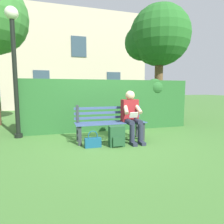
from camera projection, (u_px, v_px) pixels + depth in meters
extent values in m
plane|color=#3D6B2D|center=(111.00, 141.00, 4.56)|extent=(60.00, 60.00, 0.00)
cube|color=#2D3338|center=(143.00, 131.00, 4.59)|extent=(0.07, 0.07, 0.43)
cube|color=#2D3338|center=(80.00, 136.00, 4.17)|extent=(0.07, 0.07, 0.43)
cube|color=#2D3338|center=(137.00, 129.00, 4.90)|extent=(0.07, 0.07, 0.43)
cube|color=#2D3338|center=(78.00, 132.00, 4.48)|extent=(0.07, 0.07, 0.43)
cube|color=#384C7A|center=(108.00, 121.00, 4.71)|extent=(1.65, 0.06, 0.02)
cube|color=#384C7A|center=(110.00, 122.00, 4.57)|extent=(1.65, 0.06, 0.02)
cube|color=#384C7A|center=(112.00, 123.00, 4.44)|extent=(1.65, 0.06, 0.02)
cube|color=#384C7A|center=(113.00, 124.00, 4.30)|extent=(1.65, 0.06, 0.02)
cube|color=#2D3338|center=(137.00, 112.00, 4.88)|extent=(0.06, 0.06, 0.40)
cube|color=#2D3338|center=(77.00, 114.00, 4.47)|extent=(0.06, 0.06, 0.40)
cube|color=#384C7A|center=(108.00, 117.00, 4.69)|extent=(1.65, 0.02, 0.06)
cube|color=#384C7A|center=(108.00, 113.00, 4.67)|extent=(1.65, 0.02, 0.06)
cube|color=#384C7A|center=(108.00, 108.00, 4.66)|extent=(1.65, 0.02, 0.06)
cube|color=maroon|center=(130.00, 110.00, 4.63)|extent=(0.38, 0.22, 0.52)
sphere|color=#D8AD8C|center=(130.00, 95.00, 4.56)|extent=(0.22, 0.22, 0.22)
cylinder|color=#232838|center=(137.00, 121.00, 4.48)|extent=(0.13, 0.42, 0.13)
cylinder|color=#232838|center=(129.00, 122.00, 4.43)|extent=(0.13, 0.42, 0.13)
cylinder|color=#232838|center=(140.00, 134.00, 4.31)|extent=(0.12, 0.12, 0.45)
cylinder|color=#232838|center=(132.00, 134.00, 4.26)|extent=(0.12, 0.12, 0.45)
cube|color=#232838|center=(142.00, 143.00, 4.26)|extent=(0.10, 0.24, 0.07)
cube|color=#232838|center=(133.00, 144.00, 4.20)|extent=(0.10, 0.24, 0.07)
cylinder|color=#D8AD8C|center=(138.00, 108.00, 4.53)|extent=(0.14, 0.32, 0.26)
cylinder|color=#D8AD8C|center=(126.00, 109.00, 4.44)|extent=(0.14, 0.32, 0.26)
cube|color=white|center=(134.00, 115.00, 4.39)|extent=(0.20, 0.07, 0.13)
cube|color=#265B28|center=(109.00, 105.00, 5.88)|extent=(4.94, 0.63, 1.48)
sphere|color=#265B28|center=(154.00, 88.00, 6.15)|extent=(0.56, 0.56, 0.56)
sphere|color=#265B28|center=(67.00, 90.00, 5.54)|extent=(0.50, 0.50, 0.50)
cylinder|color=brown|center=(158.00, 86.00, 8.09)|extent=(0.34, 0.34, 2.70)
sphere|color=#236023|center=(160.00, 36.00, 7.85)|extent=(2.43, 2.43, 2.43)
sphere|color=#236023|center=(142.00, 43.00, 8.05)|extent=(1.46, 1.46, 1.46)
cube|color=#BCAD93|center=(76.00, 62.00, 13.14)|extent=(8.73, 3.11, 6.03)
cube|color=#334756|center=(114.00, 82.00, 12.41)|extent=(0.90, 0.04, 1.20)
cube|color=#334756|center=(42.00, 81.00, 11.19)|extent=(0.90, 0.04, 1.20)
cube|color=#334756|center=(79.00, 47.00, 11.56)|extent=(0.90, 0.04, 1.20)
cube|color=#1E4728|center=(117.00, 136.00, 4.10)|extent=(0.33, 0.17, 0.44)
cube|color=#1E4728|center=(118.00, 142.00, 4.01)|extent=(0.23, 0.04, 0.19)
cylinder|color=#1E4728|center=(119.00, 134.00, 4.22)|extent=(0.04, 0.04, 0.26)
cylinder|color=#1E4728|center=(111.00, 134.00, 4.17)|extent=(0.04, 0.04, 0.26)
cube|color=navy|center=(93.00, 143.00, 4.05)|extent=(0.34, 0.13, 0.20)
torus|color=navy|center=(93.00, 136.00, 4.03)|extent=(0.21, 0.02, 0.21)
cylinder|color=black|center=(19.00, 136.00, 4.87)|extent=(0.19, 0.19, 0.10)
cylinder|color=black|center=(15.00, 80.00, 4.70)|extent=(0.11, 0.11, 2.86)
sphere|color=silver|center=(11.00, 13.00, 4.52)|extent=(0.30, 0.30, 0.30)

